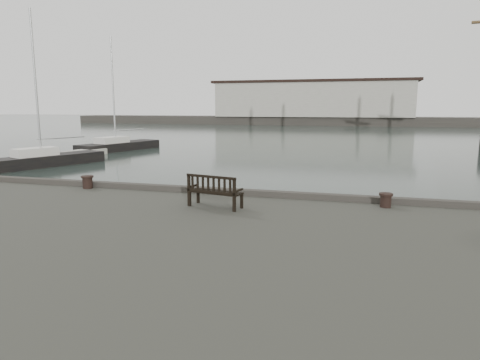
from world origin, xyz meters
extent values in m
plane|color=black|center=(0.00, 0.00, 0.00)|extent=(400.00, 400.00, 0.00)
cube|color=#383530|center=(0.00, 92.00, 1.00)|extent=(140.00, 8.00, 2.00)
cube|color=#AFABA2|center=(-8.00, 92.00, 6.00)|extent=(46.00, 9.00, 8.00)
cube|color=black|center=(-8.00, 92.00, 10.30)|extent=(48.00, 9.50, 0.60)
cube|color=black|center=(-0.01, -1.96, 1.99)|extent=(1.62, 0.84, 0.04)
cube|color=black|center=(-0.06, -2.18, 2.22)|extent=(1.52, 0.38, 0.46)
cube|color=black|center=(-0.01, -1.96, 1.77)|extent=(1.51, 0.74, 0.43)
cylinder|color=black|center=(-5.15, -0.50, 1.78)|extent=(0.47, 0.47, 0.43)
cylinder|color=black|center=(4.55, -0.68, 1.76)|extent=(0.38, 0.38, 0.39)
cube|color=black|center=(-18.53, 13.43, 0.10)|extent=(4.94, 8.73, 1.40)
cube|color=silver|center=(-18.53, 13.43, 1.10)|extent=(2.32, 3.28, 0.60)
cylinder|color=#B2B5B7|center=(-18.53, 13.43, 5.93)|extent=(0.16, 0.16, 10.27)
cube|color=black|center=(-19.65, 25.17, 0.10)|extent=(4.78, 9.52, 1.40)
cube|color=silver|center=(-19.65, 25.17, 1.10)|extent=(2.41, 3.53, 0.60)
cylinder|color=#B2B5B7|center=(-19.65, 25.17, 5.91)|extent=(0.16, 0.16, 10.22)
camera|label=1|loc=(3.81, -12.94, 4.31)|focal=32.00mm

